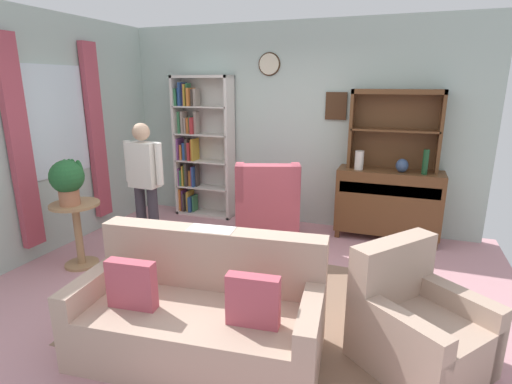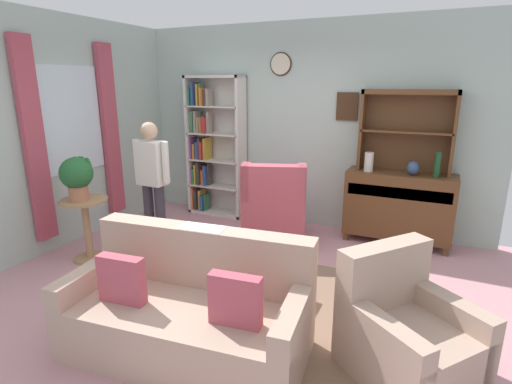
# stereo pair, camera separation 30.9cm
# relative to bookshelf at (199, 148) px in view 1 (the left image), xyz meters

# --- Properties ---
(ground_plane) EXTENTS (5.40, 4.60, 0.02)m
(ground_plane) POSITION_rel_bookshelf_xyz_m (1.46, -1.94, -1.05)
(ground_plane) COLOR #C68C93
(wall_back) EXTENTS (5.00, 0.09, 2.80)m
(wall_back) POSITION_rel_bookshelf_xyz_m (1.46, 0.19, 0.37)
(wall_back) COLOR #ADC1B7
(wall_back) RESTS_ON ground_plane
(wall_left) EXTENTS (0.16, 4.20, 2.80)m
(wall_left) POSITION_rel_bookshelf_xyz_m (-1.06, -1.90, 0.36)
(wall_left) COLOR #ADC1B7
(wall_left) RESTS_ON ground_plane
(area_rug) EXTENTS (2.51, 2.19, 0.01)m
(area_rug) POSITION_rel_bookshelf_xyz_m (1.66, -2.24, -1.04)
(area_rug) COLOR #846651
(area_rug) RESTS_ON ground_plane
(bookshelf) EXTENTS (0.90, 0.30, 2.10)m
(bookshelf) POSITION_rel_bookshelf_xyz_m (0.00, 0.00, 0.00)
(bookshelf) COLOR silver
(bookshelf) RESTS_ON ground_plane
(sideboard) EXTENTS (1.30, 0.45, 0.92)m
(sideboard) POSITION_rel_bookshelf_xyz_m (2.78, -0.08, -0.53)
(sideboard) COLOR brown
(sideboard) RESTS_ON ground_plane
(sideboard_hutch) EXTENTS (1.10, 0.26, 1.00)m
(sideboard_hutch) POSITION_rel_bookshelf_xyz_m (2.78, 0.03, 0.52)
(sideboard_hutch) COLOR brown
(sideboard_hutch) RESTS_ON sideboard
(vase_tall) EXTENTS (0.11, 0.11, 0.24)m
(vase_tall) POSITION_rel_bookshelf_xyz_m (2.39, -0.16, 0.00)
(vase_tall) COLOR beige
(vase_tall) RESTS_ON sideboard
(vase_round) EXTENTS (0.15, 0.15, 0.17)m
(vase_round) POSITION_rel_bookshelf_xyz_m (2.91, -0.15, -0.03)
(vase_round) COLOR #33476B
(vase_round) RESTS_ON sideboard
(bottle_wine) EXTENTS (0.07, 0.07, 0.30)m
(bottle_wine) POSITION_rel_bookshelf_xyz_m (3.17, -0.17, 0.03)
(bottle_wine) COLOR #194223
(bottle_wine) RESTS_ON sideboard
(couch_floral) EXTENTS (1.88, 1.03, 0.90)m
(couch_floral) POSITION_rel_bookshelf_xyz_m (1.57, -2.98, -0.73)
(couch_floral) COLOR tan
(couch_floral) RESTS_ON ground_plane
(armchair_floral) EXTENTS (1.08, 1.07, 0.88)m
(armchair_floral) POSITION_rel_bookshelf_xyz_m (3.09, -2.56, -0.75)
(armchair_floral) COLOR tan
(armchair_floral) RESTS_ON ground_plane
(wingback_chair) EXTENTS (1.00, 1.01, 1.05)m
(wingback_chair) POSITION_rel_bookshelf_xyz_m (1.33, -0.70, -0.66)
(wingback_chair) COLOR #B74C5B
(wingback_chair) RESTS_ON ground_plane
(plant_stand) EXTENTS (0.52, 0.52, 0.73)m
(plant_stand) POSITION_rel_bookshelf_xyz_m (-0.41, -2.11, -0.59)
(plant_stand) COLOR #A87F56
(plant_stand) RESTS_ON ground_plane
(potted_plant_large) EXTENTS (0.35, 0.35, 0.49)m
(potted_plant_large) POSITION_rel_bookshelf_xyz_m (-0.41, -2.16, -0.02)
(potted_plant_large) COLOR #AD6B4C
(potted_plant_large) RESTS_ON plant_stand
(person_reading) EXTENTS (0.52, 0.22, 1.56)m
(person_reading) POSITION_rel_bookshelf_xyz_m (0.09, -1.52, -0.13)
(person_reading) COLOR #38333D
(person_reading) RESTS_ON ground_plane
(coffee_table) EXTENTS (0.80, 0.50, 0.42)m
(coffee_table) POSITION_rel_bookshelf_xyz_m (1.58, -2.05, -0.69)
(coffee_table) COLOR brown
(coffee_table) RESTS_ON ground_plane
(book_stack) EXTENTS (0.20, 0.14, 0.06)m
(book_stack) POSITION_rel_bookshelf_xyz_m (1.62, -2.08, -0.59)
(book_stack) COLOR #B22D33
(book_stack) RESTS_ON coffee_table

